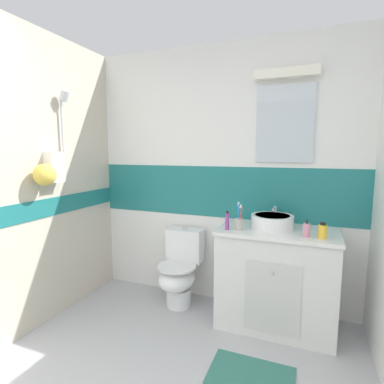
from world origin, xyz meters
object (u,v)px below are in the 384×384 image
toothpaste_tube_upright (227,221)px  toilet (180,270)px  lotion_bottle_short (323,231)px  toothbrush_cup (239,223)px  soap_dispenser (307,230)px  sink_basin (272,221)px

toothpaste_tube_upright → toilet: bearing=160.1°
lotion_bottle_short → toothpaste_tube_upright: 0.73m
toilet → toothpaste_tube_upright: 0.80m
toothbrush_cup → soap_dispenser: size_ratio=1.63×
sink_basin → soap_dispenser: size_ratio=2.80×
toothbrush_cup → toothpaste_tube_upright: size_ratio=1.45×
toilet → toothpaste_tube_upright: (0.52, -0.19, 0.58)m
soap_dispenser → toothbrush_cup: bearing=178.7°
toothbrush_cup → soap_dispenser: 0.53m
lotion_bottle_short → toothpaste_tube_upright: size_ratio=0.77×
toilet → toothpaste_tube_upright: bearing=-19.9°
toilet → toothbrush_cup: (0.61, -0.15, 0.56)m
sink_basin → toothbrush_cup: toothbrush_cup is taller
toilet → lotion_bottle_short: size_ratio=6.06×
toilet → toothbrush_cup: bearing=-14.4°
toothpaste_tube_upright → sink_basin: bearing=28.6°
sink_basin → toilet: sink_basin is taller
soap_dispenser → lotion_bottle_short: 0.11m
sink_basin → soap_dispenser: bearing=-31.3°
sink_basin → toothpaste_tube_upright: sink_basin is taller
lotion_bottle_short → toothpaste_tube_upright: (-0.73, -0.02, 0.02)m
sink_basin → toothbrush_cup: (-0.25, -0.15, -0.00)m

